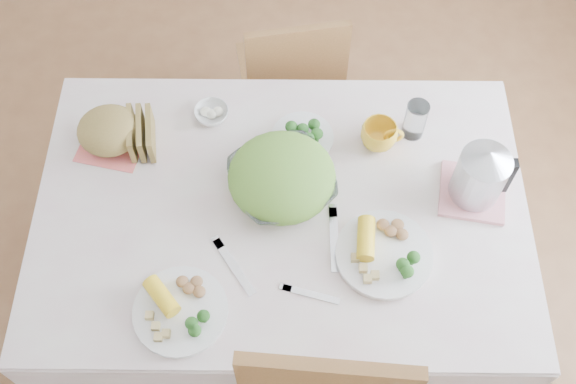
{
  "coord_description": "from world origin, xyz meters",
  "views": [
    {
      "loc": [
        0.03,
        -1.0,
        2.55
      ],
      "look_at": [
        0.02,
        0.02,
        0.82
      ],
      "focal_mm": 42.0,
      "sensor_mm": 36.0,
      "label": 1
    }
  ],
  "objects_px": {
    "dining_table": "(282,261)",
    "salad_bowl": "(282,181)",
    "chair_far": "(289,68)",
    "electric_kettle": "(481,173)",
    "dinner_plate_left": "(181,311)",
    "dinner_plate_right": "(384,255)",
    "yellow_mug": "(379,136)"
  },
  "relations": [
    {
      "from": "dinner_plate_left",
      "to": "yellow_mug",
      "type": "height_order",
      "value": "yellow_mug"
    },
    {
      "from": "dining_table",
      "to": "chair_far",
      "type": "height_order",
      "value": "chair_far"
    },
    {
      "from": "yellow_mug",
      "to": "dinner_plate_left",
      "type": "bearing_deg",
      "value": -135.15
    },
    {
      "from": "dining_table",
      "to": "electric_kettle",
      "type": "xyz_separation_m",
      "value": [
        0.59,
        0.05,
        0.51
      ]
    },
    {
      "from": "dinner_plate_right",
      "to": "yellow_mug",
      "type": "xyz_separation_m",
      "value": [
        0.0,
        0.4,
        0.03
      ]
    },
    {
      "from": "dinner_plate_right",
      "to": "chair_far",
      "type": "bearing_deg",
      "value": 106.28
    },
    {
      "from": "dining_table",
      "to": "salad_bowl",
      "type": "distance_m",
      "value": 0.43
    },
    {
      "from": "salad_bowl",
      "to": "dinner_plate_right",
      "type": "xyz_separation_m",
      "value": [
        0.3,
        -0.23,
        -0.03
      ]
    },
    {
      "from": "dining_table",
      "to": "salad_bowl",
      "type": "height_order",
      "value": "salad_bowl"
    },
    {
      "from": "yellow_mug",
      "to": "salad_bowl",
      "type": "bearing_deg",
      "value": -151.09
    },
    {
      "from": "dining_table",
      "to": "yellow_mug",
      "type": "xyz_separation_m",
      "value": [
        0.31,
        0.24,
        0.43
      ]
    },
    {
      "from": "salad_bowl",
      "to": "electric_kettle",
      "type": "bearing_deg",
      "value": -1.51
    },
    {
      "from": "dining_table",
      "to": "chair_far",
      "type": "xyz_separation_m",
      "value": [
        0.02,
        0.81,
        0.09
      ]
    },
    {
      "from": "dinner_plate_left",
      "to": "dinner_plate_right",
      "type": "bearing_deg",
      "value": 17.3
    },
    {
      "from": "chair_far",
      "to": "electric_kettle",
      "type": "distance_m",
      "value": 1.03
    },
    {
      "from": "dining_table",
      "to": "electric_kettle",
      "type": "relative_size",
      "value": 6.61
    },
    {
      "from": "electric_kettle",
      "to": "dinner_plate_right",
      "type": "bearing_deg",
      "value": -140.26
    },
    {
      "from": "chair_far",
      "to": "dinner_plate_left",
      "type": "xyz_separation_m",
      "value": [
        -0.29,
        -1.15,
        0.31
      ]
    },
    {
      "from": "dinner_plate_left",
      "to": "dinner_plate_right",
      "type": "xyz_separation_m",
      "value": [
        0.58,
        0.18,
        0.0
      ]
    },
    {
      "from": "chair_far",
      "to": "yellow_mug",
      "type": "relative_size",
      "value": 7.45
    },
    {
      "from": "chair_far",
      "to": "dinner_plate_right",
      "type": "relative_size",
      "value": 3.05
    },
    {
      "from": "chair_far",
      "to": "dinner_plate_right",
      "type": "bearing_deg",
      "value": 96.31
    },
    {
      "from": "salad_bowl",
      "to": "electric_kettle",
      "type": "relative_size",
      "value": 1.46
    },
    {
      "from": "yellow_mug",
      "to": "electric_kettle",
      "type": "relative_size",
      "value": 0.55
    },
    {
      "from": "salad_bowl",
      "to": "dinner_plate_left",
      "type": "height_order",
      "value": "salad_bowl"
    },
    {
      "from": "chair_far",
      "to": "dinner_plate_left",
      "type": "bearing_deg",
      "value": 65.74
    },
    {
      "from": "electric_kettle",
      "to": "salad_bowl",
      "type": "bearing_deg",
      "value": -178.67
    },
    {
      "from": "dinner_plate_right",
      "to": "electric_kettle",
      "type": "relative_size",
      "value": 1.34
    },
    {
      "from": "dining_table",
      "to": "dinner_plate_right",
      "type": "xyz_separation_m",
      "value": [
        0.3,
        -0.16,
        0.4
      ]
    },
    {
      "from": "dining_table",
      "to": "dinner_plate_left",
      "type": "bearing_deg",
      "value": -128.95
    },
    {
      "from": "dinner_plate_right",
      "to": "electric_kettle",
      "type": "bearing_deg",
      "value": 36.9
    },
    {
      "from": "dining_table",
      "to": "dinner_plate_left",
      "type": "distance_m",
      "value": 0.59
    }
  ]
}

